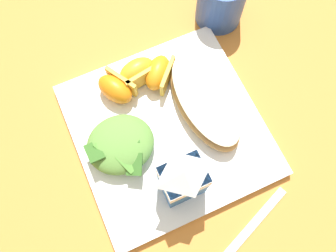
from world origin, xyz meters
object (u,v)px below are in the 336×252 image
Objects in this scene: white_plate at (168,130)px; drinking_blue_cup at (221,0)px; metal_fork at (235,246)px; milk_carton at (183,179)px; green_salad_pile at (121,146)px; orange_wedge_front at (159,73)px; cheesy_pizza_bread at (205,102)px; orange_wedge_middle at (137,72)px; orange_wedge_rear at (116,88)px.

drinking_blue_cup reaches higher than white_plate.
milk_carton is at bearing -71.67° from metal_fork.
green_salad_pile is 1.46× the size of orange_wedge_front.
cheesy_pizza_bread is 0.14m from milk_carton.
orange_wedge_front is (-0.04, -0.17, -0.04)m from milk_carton.
drinking_blue_cup is at bearing -152.36° from orange_wedge_front.
cheesy_pizza_bread is at bearing -130.49° from milk_carton.
green_salad_pile reaches higher than cheesy_pizza_bread.
cheesy_pizza_bread is 1.57× the size of milk_carton.
metal_fork is (0.01, 0.28, -0.03)m from orange_wedge_front.
drinking_blue_cup is at bearing -124.61° from cheesy_pizza_bread.
drinking_blue_cup reaches higher than orange_wedge_front.
orange_wedge_front is at bearing 27.64° from drinking_blue_cup.
white_plate is at bearing 43.35° from drinking_blue_cup.
orange_wedge_rear is (0.04, 0.01, 0.00)m from orange_wedge_middle.
cheesy_pizza_bread is 0.18m from drinking_blue_cup.
cheesy_pizza_bread is 0.12m from orange_wedge_middle.
orange_wedge_rear is at bearing -60.12° from white_plate.
cheesy_pizza_bread is at bearing 55.39° from drinking_blue_cup.
orange_wedge_front is 0.07m from orange_wedge_rear.
white_plate is 0.24m from drinking_blue_cup.
cheesy_pizza_bread is 2.53× the size of orange_wedge_front.
green_salad_pile is at bearing -64.31° from metal_fork.
orange_wedge_middle is 0.04m from orange_wedge_rear.
milk_carton is at bearing 49.51° from cheesy_pizza_bread.
white_plate is 3.08× the size of drinking_blue_cup.
orange_wedge_front is (0.04, -0.07, 0.00)m from cheesy_pizza_bread.
orange_wedge_front is 0.17m from drinking_blue_cup.
orange_wedge_middle is 0.36× the size of metal_fork.
milk_carton is 1.21× the size of drinking_blue_cup.
orange_wedge_middle is at bearing -93.26° from milk_carton.
orange_wedge_middle is (0.03, -0.02, 0.00)m from orange_wedge_front.
green_salad_pile is 0.13m from orange_wedge_front.
orange_wedge_middle and orange_wedge_rear have the same top height.
white_plate is 4.30× the size of orange_wedge_middle.
milk_carton is 0.19m from orange_wedge_middle.
green_salad_pile is 1.54× the size of orange_wedge_middle.
orange_wedge_front is 0.38× the size of metal_fork.
orange_wedge_rear reaches higher than white_plate.
orange_wedge_front and orange_wedge_middle have the same top height.
orange_wedge_middle reaches higher than metal_fork.
orange_wedge_front is 0.75× the size of drinking_blue_cup.
cheesy_pizza_bread is 0.95× the size of metal_fork.
green_salad_pile reaches higher than orange_wedge_front.
milk_carton is at bearing 123.66° from green_salad_pile.
milk_carton is (0.02, 0.09, 0.07)m from white_plate.
orange_wedge_front reaches higher than metal_fork.
orange_wedge_rear is at bearing -76.90° from metal_fork.
metal_fork is at bearing 76.41° from cheesy_pizza_bread.
drinking_blue_cup is (-0.18, -0.06, 0.01)m from orange_wedge_middle.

